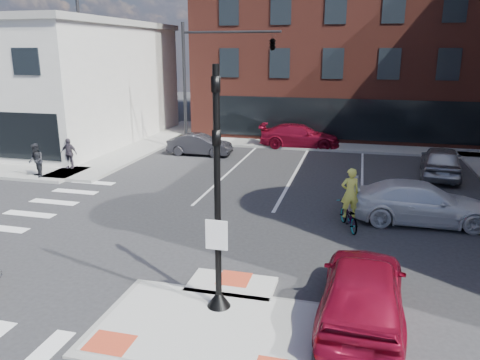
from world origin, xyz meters
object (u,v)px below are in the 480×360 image
(red_sedan, at_px, (363,290))
(pedestrian_b, at_px, (69,153))
(pedestrian_a, at_px, (36,160))
(bg_car_dark, at_px, (200,145))
(cyclist, at_px, (349,209))
(bg_car_red, at_px, (299,136))
(bg_car_silver, at_px, (441,161))
(white_pickup, at_px, (421,203))

(red_sedan, bearing_deg, pedestrian_b, -33.82)
(pedestrian_a, bearing_deg, pedestrian_b, 110.76)
(red_sedan, xyz_separation_m, bg_car_dark, (-9.93, 16.76, -0.18))
(cyclist, bearing_deg, red_sedan, 75.08)
(red_sedan, height_order, cyclist, cyclist)
(bg_car_red, height_order, pedestrian_b, pedestrian_b)
(red_sedan, relative_size, bg_car_dark, 1.23)
(red_sedan, bearing_deg, bg_car_silver, -102.64)
(red_sedan, height_order, white_pickup, red_sedan)
(red_sedan, distance_m, cyclist, 6.23)
(bg_car_dark, height_order, bg_car_red, bg_car_red)
(pedestrian_a, xyz_separation_m, pedestrian_b, (0.54, 2.00, -0.03))
(bg_car_red, bearing_deg, cyclist, -168.92)
(white_pickup, xyz_separation_m, pedestrian_b, (-17.64, 3.65, 0.20))
(bg_car_silver, xyz_separation_m, bg_car_red, (-8.09, 5.83, -0.05))
(white_pickup, relative_size, bg_car_dark, 1.35)
(white_pickup, height_order, pedestrian_b, pedestrian_b)
(bg_car_dark, xyz_separation_m, pedestrian_b, (-5.57, -5.55, 0.32))
(pedestrian_b, bearing_deg, cyclist, -17.38)
(pedestrian_b, bearing_deg, bg_car_silver, 11.76)
(white_pickup, xyz_separation_m, bg_car_dark, (-12.07, 9.20, -0.12))
(pedestrian_a, bearing_deg, bg_car_silver, 51.85)
(white_pickup, relative_size, bg_car_silver, 1.11)
(white_pickup, bearing_deg, pedestrian_b, 75.53)
(bg_car_dark, bearing_deg, cyclist, -138.46)
(bg_car_red, bearing_deg, white_pickup, -157.50)
(bg_car_red, xyz_separation_m, pedestrian_b, (-11.31, -9.49, 0.20))
(white_pickup, distance_m, cyclist, 2.96)
(red_sedan, xyz_separation_m, cyclist, (-0.50, 6.21, -0.06))
(white_pickup, xyz_separation_m, bg_car_silver, (1.76, 7.32, 0.04))
(red_sedan, distance_m, bg_car_red, 21.12)
(bg_car_silver, height_order, pedestrian_b, pedestrian_b)
(white_pickup, distance_m, bg_car_dark, 15.18)
(bg_car_silver, relative_size, cyclist, 2.09)
(cyclist, relative_size, pedestrian_a, 1.35)
(red_sedan, distance_m, pedestrian_a, 18.50)
(bg_car_dark, xyz_separation_m, bg_car_silver, (13.83, -1.89, 0.16))
(bg_car_silver, distance_m, pedestrian_b, 19.74)
(white_pickup, height_order, pedestrian_a, pedestrian_a)
(white_pickup, relative_size, pedestrian_a, 3.14)
(white_pickup, height_order, cyclist, cyclist)
(bg_car_dark, height_order, bg_car_silver, bg_car_silver)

